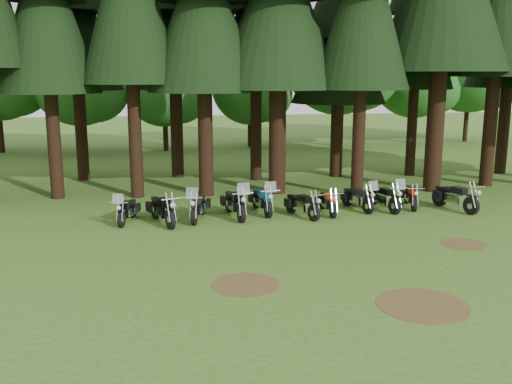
# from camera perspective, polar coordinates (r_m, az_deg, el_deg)

# --- Properties ---
(ground) EXTENTS (120.00, 120.00, 0.00)m
(ground) POSITION_cam_1_polar(r_m,az_deg,el_deg) (17.60, 7.81, -6.31)
(ground) COLOR #345B1A
(ground) RESTS_ON ground
(pine_back_4) EXTENTS (4.94, 4.94, 13.78)m
(pine_back_4) POSITION_cam_1_polar(r_m,az_deg,el_deg) (30.72, 8.42, 16.91)
(pine_back_4) COLOR black
(pine_back_4) RESTS_ON ground
(decid_2) EXTENTS (6.72, 6.53, 8.40)m
(decid_2) POSITION_cam_1_polar(r_m,az_deg,el_deg) (41.15, -16.94, 10.61)
(decid_2) COLOR black
(decid_2) RESTS_ON ground
(decid_3) EXTENTS (6.12, 5.95, 7.65)m
(decid_3) POSITION_cam_1_polar(r_m,az_deg,el_deg) (41.14, -8.80, 10.35)
(decid_3) COLOR black
(decid_3) RESTS_ON ground
(decid_4) EXTENTS (5.93, 5.76, 7.41)m
(decid_4) POSITION_cam_1_polar(r_m,az_deg,el_deg) (42.84, -0.22, 10.35)
(decid_4) COLOR black
(decid_4) RESTS_ON ground
(decid_5) EXTENTS (8.45, 8.21, 10.56)m
(decid_5) POSITION_cam_1_polar(r_m,az_deg,el_deg) (43.77, 8.85, 12.68)
(decid_5) COLOR black
(decid_5) RESTS_ON ground
(decid_6) EXTENTS (7.06, 6.86, 8.82)m
(decid_6) POSITION_cam_1_polar(r_m,az_deg,el_deg) (47.34, 16.05, 11.05)
(decid_6) COLOR black
(decid_6) RESTS_ON ground
(decid_7) EXTENTS (8.44, 8.20, 10.55)m
(decid_7) POSITION_cam_1_polar(r_m,az_deg,el_deg) (49.29, 21.18, 11.92)
(decid_7) COLOR black
(decid_7) RESTS_ON ground
(dirt_patch_0) EXTENTS (1.80, 1.80, 0.01)m
(dirt_patch_0) POSITION_cam_1_polar(r_m,az_deg,el_deg) (15.14, -1.06, -9.23)
(dirt_patch_0) COLOR #4C3D1E
(dirt_patch_0) RESTS_ON ground
(dirt_patch_1) EXTENTS (1.40, 1.40, 0.01)m
(dirt_patch_1) POSITION_cam_1_polar(r_m,az_deg,el_deg) (19.76, 20.03, -4.89)
(dirt_patch_1) COLOR #4C3D1E
(dirt_patch_1) RESTS_ON ground
(dirt_patch_2) EXTENTS (2.20, 2.20, 0.01)m
(dirt_patch_2) POSITION_cam_1_polar(r_m,az_deg,el_deg) (14.44, 16.32, -10.79)
(dirt_patch_2) COLOR #4C3D1E
(dirt_patch_2) RESTS_ON ground
(motorcycle_0) EXTENTS (0.73, 2.05, 1.30)m
(motorcycle_0) POSITION_cam_1_polar(r_m,az_deg,el_deg) (21.65, -12.76, -1.87)
(motorcycle_0) COLOR black
(motorcycle_0) RESTS_ON ground
(motorcycle_1) EXTENTS (0.93, 2.34, 0.99)m
(motorcycle_1) POSITION_cam_1_polar(r_m,az_deg,el_deg) (21.21, -9.35, -1.83)
(motorcycle_1) COLOR black
(motorcycle_1) RESTS_ON ground
(motorcycle_2) EXTENTS (0.84, 2.30, 1.45)m
(motorcycle_2) POSITION_cam_1_polar(r_m,az_deg,el_deg) (21.61, -5.81, -1.52)
(motorcycle_2) COLOR black
(motorcycle_2) RESTS_ON ground
(motorcycle_3) EXTENTS (0.69, 2.48, 1.55)m
(motorcycle_3) POSITION_cam_1_polar(r_m,az_deg,el_deg) (21.86, -2.12, -1.22)
(motorcycle_3) COLOR black
(motorcycle_3) RESTS_ON ground
(motorcycle_4) EXTENTS (0.61, 2.35, 1.48)m
(motorcycle_4) POSITION_cam_1_polar(r_m,az_deg,el_deg) (22.51, 0.60, -0.90)
(motorcycle_4) COLOR black
(motorcycle_4) RESTS_ON ground
(motorcycle_5) EXTENTS (0.93, 2.05, 0.88)m
(motorcycle_5) POSITION_cam_1_polar(r_m,az_deg,el_deg) (22.00, 4.63, -1.36)
(motorcycle_5) COLOR black
(motorcycle_5) RESTS_ON ground
(motorcycle_6) EXTENTS (0.29, 2.11, 0.86)m
(motorcycle_6) POSITION_cam_1_polar(r_m,az_deg,el_deg) (22.64, 7.18, -1.06)
(motorcycle_6) COLOR black
(motorcycle_6) RESTS_ON ground
(motorcycle_7) EXTENTS (0.82, 2.18, 1.38)m
(motorcycle_7) POSITION_cam_1_polar(r_m,az_deg,el_deg) (23.40, 10.14, -0.68)
(motorcycle_7) COLOR black
(motorcycle_7) RESTS_ON ground
(motorcycle_8) EXTENTS (0.80, 2.33, 1.47)m
(motorcycle_8) POSITION_cam_1_polar(r_m,az_deg,el_deg) (23.60, 12.61, -0.60)
(motorcycle_8) COLOR black
(motorcycle_8) RESTS_ON ground
(motorcycle_9) EXTENTS (0.57, 2.03, 0.83)m
(motorcycle_9) POSITION_cam_1_polar(r_m,az_deg,el_deg) (24.37, 15.19, -0.50)
(motorcycle_9) COLOR black
(motorcycle_9) RESTS_ON ground
(motorcycle_10) EXTENTS (0.89, 2.35, 0.99)m
(motorcycle_10) POSITION_cam_1_polar(r_m,az_deg,el_deg) (24.36, 19.27, -0.57)
(motorcycle_10) COLOR black
(motorcycle_10) RESTS_ON ground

